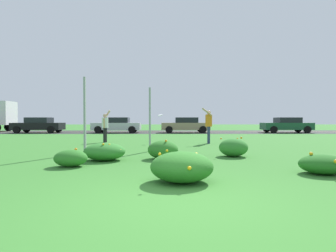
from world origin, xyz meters
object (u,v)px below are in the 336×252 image
(person_thrower_white_shirt, at_px, (105,125))
(car_silver_center_right, at_px, (117,125))
(frisbee_white, at_px, (160,115))
(car_tan_center_left, at_px, (186,125))
(sign_post_by_roadside, at_px, (150,120))
(person_catcher_orange_shirt, at_px, (209,124))
(car_black_rightmost, at_px, (38,125))
(sign_post_near_path, at_px, (85,115))
(car_dark_green_leftmost, at_px, (287,125))

(person_thrower_white_shirt, relative_size, car_silver_center_right, 0.39)
(frisbee_white, height_order, car_tan_center_left, frisbee_white)
(sign_post_by_roadside, distance_m, car_silver_center_right, 16.00)
(person_catcher_orange_shirt, xyz_separation_m, car_silver_center_right, (-6.82, 11.92, -0.28))
(person_thrower_white_shirt, relative_size, car_tan_center_left, 0.39)
(car_black_rightmost, bearing_deg, frisbee_white, -44.30)
(person_catcher_orange_shirt, height_order, car_black_rightmost, person_catcher_orange_shirt)
(person_catcher_orange_shirt, relative_size, car_black_rightmost, 0.41)
(car_tan_center_left, xyz_separation_m, car_black_rightmost, (-13.89, 0.00, 0.00))
(person_catcher_orange_shirt, xyz_separation_m, car_tan_center_left, (-0.32, 11.92, -0.28))
(sign_post_near_path, height_order, car_silver_center_right, sign_post_near_path)
(sign_post_near_path, relative_size, car_silver_center_right, 0.61)
(sign_post_by_roadside, xyz_separation_m, frisbee_white, (0.32, 4.05, 0.25))
(sign_post_near_path, distance_m, car_black_rightmost, 18.44)
(person_catcher_orange_shirt, relative_size, car_silver_center_right, 0.41)
(frisbee_white, distance_m, car_silver_center_right, 12.25)
(person_catcher_orange_shirt, distance_m, car_tan_center_left, 11.92)
(sign_post_by_roadside, height_order, person_catcher_orange_shirt, sign_post_by_roadside)
(car_silver_center_right, bearing_deg, car_dark_green_leftmost, 0.00)
(car_tan_center_left, bearing_deg, car_dark_green_leftmost, 0.00)
(person_catcher_orange_shirt, height_order, car_tan_center_left, person_catcher_orange_shirt)
(car_dark_green_leftmost, relative_size, car_silver_center_right, 1.00)
(car_silver_center_right, height_order, car_black_rightmost, same)
(sign_post_by_roadside, relative_size, car_tan_center_left, 0.54)
(sign_post_by_roadside, distance_m, frisbee_white, 4.07)
(person_catcher_orange_shirt, bearing_deg, car_dark_green_leftmost, 52.01)
(person_thrower_white_shirt, xyz_separation_m, car_dark_green_leftmost, (14.78, 11.16, -0.19))
(car_dark_green_leftmost, relative_size, car_black_rightmost, 1.00)
(sign_post_near_path, xyz_separation_m, car_black_rightmost, (-9.08, 16.03, -0.64))
(person_catcher_orange_shirt, distance_m, car_dark_green_leftmost, 15.12)
(frisbee_white, bearing_deg, car_black_rightmost, 135.70)
(frisbee_white, bearing_deg, sign_post_near_path, -119.87)
(sign_post_by_roadside, xyz_separation_m, car_tan_center_left, (2.49, 15.48, -0.48))
(car_tan_center_left, relative_size, car_black_rightmost, 1.00)
(car_tan_center_left, distance_m, car_black_rightmost, 13.89)
(sign_post_by_roadside, bearing_deg, car_dark_green_leftmost, 51.95)
(car_dark_green_leftmost, bearing_deg, person_thrower_white_shirt, -142.94)
(car_tan_center_left, height_order, car_silver_center_right, same)
(sign_post_by_roadside, bearing_deg, car_black_rightmost, 126.36)
(person_catcher_orange_shirt, relative_size, frisbee_white, 7.07)
(car_tan_center_left, distance_m, car_silver_center_right, 6.50)
(person_thrower_white_shirt, height_order, car_silver_center_right, person_thrower_white_shirt)
(person_thrower_white_shirt, bearing_deg, car_silver_center_right, 96.87)
(sign_post_by_roadside, xyz_separation_m, car_black_rightmost, (-11.40, 15.48, -0.48))
(sign_post_near_path, distance_m, sign_post_by_roadside, 2.39)
(frisbee_white, height_order, car_silver_center_right, frisbee_white)
(frisbee_white, bearing_deg, sign_post_by_roadside, -94.52)
(frisbee_white, distance_m, car_tan_center_left, 11.66)
(frisbee_white, bearing_deg, car_tan_center_left, 79.24)
(car_dark_green_leftmost, bearing_deg, person_catcher_orange_shirt, -127.99)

